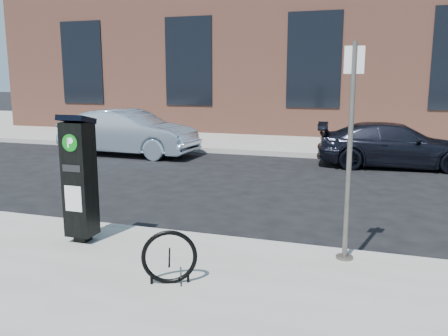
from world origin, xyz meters
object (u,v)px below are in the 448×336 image
at_px(parking_kiosk, 79,177).
at_px(bike_rack, 169,257).
at_px(car_silver, 129,133).
at_px(car_dark, 395,145).
at_px(sign_pole, 349,155).

bearing_deg(parking_kiosk, bike_rack, -26.67).
bearing_deg(car_silver, parking_kiosk, -152.96).
distance_m(parking_kiosk, car_silver, 8.34).
bearing_deg(bike_rack, car_silver, 97.71).
xyz_separation_m(car_silver, car_dark, (7.74, 0.48, -0.11)).
distance_m(car_silver, car_dark, 7.75).
distance_m(parking_kiosk, sign_pole, 3.52).
xyz_separation_m(parking_kiosk, car_dark, (4.19, 8.02, -0.45)).
height_order(sign_pole, car_dark, sign_pole).
height_order(parking_kiosk, bike_rack, parking_kiosk).
xyz_separation_m(bike_rack, car_dark, (2.47, 8.90, 0.15)).
relative_size(parking_kiosk, bike_rack, 2.87).
bearing_deg(bike_rack, sign_pole, 13.10).
bearing_deg(sign_pole, parking_kiosk, 174.12).
bearing_deg(car_silver, bike_rack, -146.14).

